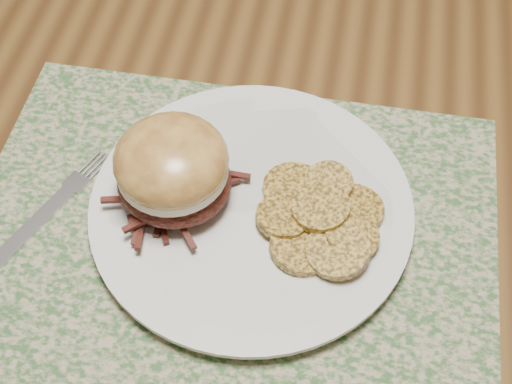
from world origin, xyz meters
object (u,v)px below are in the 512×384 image
at_px(dining_table, 193,74).
at_px(fork, 44,215).
at_px(pork_sandwich, 172,169).
at_px(dinner_plate, 251,208).

distance_m(dining_table, fork, 0.29).
bearing_deg(pork_sandwich, fork, -144.96).
bearing_deg(pork_sandwich, dining_table, 120.40).
height_order(pork_sandwich, fork, pork_sandwich).
xyz_separation_m(dining_table, dinner_plate, (0.11, -0.24, 0.09)).
height_order(dinner_plate, pork_sandwich, pork_sandwich).
height_order(dining_table, fork, fork).
xyz_separation_m(dinner_plate, fork, (-0.18, -0.03, -0.01)).
xyz_separation_m(dinner_plate, pork_sandwich, (-0.07, -0.00, 0.04)).
bearing_deg(pork_sandwich, dinner_plate, 20.71).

